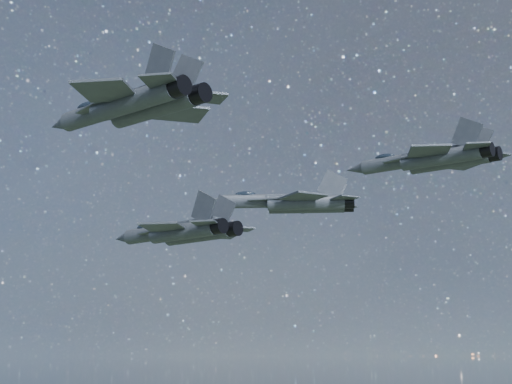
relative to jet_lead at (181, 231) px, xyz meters
The scene contains 4 objects.
jet_lead is the anchor object (origin of this frame).
jet_left 13.83m from the jet_lead, 45.25° to the left, with size 18.21×11.96×4.68m.
jet_right 29.25m from the jet_lead, 63.47° to the right, with size 18.29×12.55×4.59m.
jet_slot 29.03m from the jet_lead, ahead, with size 16.56×11.50×4.16m.
Camera 1 is at (33.57, -64.33, 143.00)m, focal length 55.00 mm.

